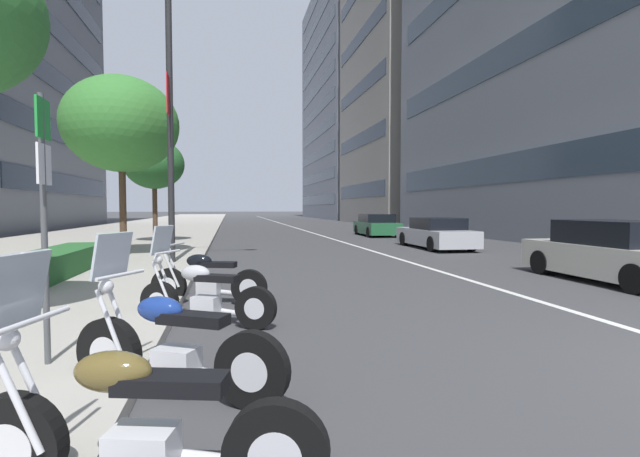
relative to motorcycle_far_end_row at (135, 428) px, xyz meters
The scene contains 16 objects.
sidewalk_right_plaza 30.75m from the motorcycle_far_end_row, 10.70° to the left, with size 160.00×10.85×0.15m, color #A39E93.
lane_centre_stripe 35.75m from the motorcycle_far_end_row, ahead, with size 110.00×0.16×0.01m, color silver.
motorcycle_far_end_row is the anchor object (origin of this frame).
motorcycle_nearest_camera 1.47m from the motorcycle_far_end_row, ahead, with size 1.17×1.97×1.50m.
motorcycle_by_sign_pole 4.01m from the motorcycle_far_end_row, ahead, with size 1.11×2.00×1.46m.
motorcycle_under_tarp 5.45m from the motorcycle_far_end_row, ahead, with size 0.85×2.06×1.10m.
car_following_behind 11.13m from the motorcycle_far_end_row, 57.12° to the right, with size 4.25×1.96×1.43m.
car_mid_block_traffic 17.51m from the motorcycle_far_end_row, 31.62° to the right, with size 4.65×1.95×1.31m.
car_far_down_avenue 25.29m from the motorcycle_far_end_row, 21.88° to the right, with size 4.34×2.06×1.34m.
parking_sign_by_curb 2.89m from the motorcycle_far_end_row, 29.87° to the left, with size 0.32×0.06×2.71m.
street_lamp_with_banners 11.79m from the motorcycle_far_end_row, ahead, with size 1.26×2.65×8.13m.
clipped_hedge_bed 9.46m from the motorcycle_far_end_row, 21.71° to the left, with size 5.28×1.10×0.57m, color #28602D.
street_tree_near_plaza_corner 13.99m from the motorcycle_far_end_row, 12.50° to the left, with size 3.67×3.67×5.87m.
street_tree_mid_sidewalk 19.68m from the motorcycle_far_end_row, ahead, with size 2.71×2.71×4.76m.
office_tower_mid_left 54.22m from the motorcycle_far_end_row, 26.50° to the right, with size 18.08×15.23×44.68m.
office_tower_far_left_down_avenue 75.54m from the motorcycle_far_end_row, 19.84° to the right, with size 28.66×20.74×37.32m.
Camera 1 is at (-2.95, 5.59, 1.73)m, focal length 25.10 mm.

